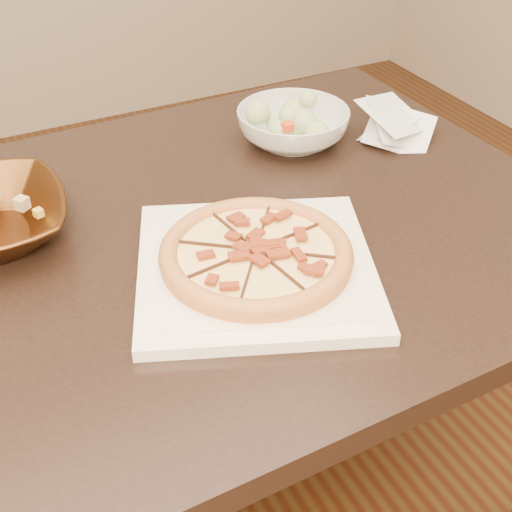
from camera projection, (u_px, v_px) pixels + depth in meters
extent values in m
cube|color=black|center=(149.00, 257.00, 1.05)|extent=(1.36, 0.90, 0.04)
cylinder|color=black|center=(341.00, 241.00, 1.74)|extent=(0.07, 0.07, 0.71)
cube|color=white|center=(256.00, 268.00, 0.98)|extent=(0.42, 0.42, 0.02)
cube|color=white|center=(256.00, 262.00, 0.98)|extent=(0.36, 0.36, 0.00)
cylinder|color=#E49D53|center=(256.00, 257.00, 0.97)|extent=(0.26, 0.26, 0.01)
torus|color=#E49D53|center=(256.00, 252.00, 0.97)|extent=(0.27, 0.27, 0.03)
cylinder|color=#FFDC82|center=(256.00, 253.00, 0.97)|extent=(0.21, 0.21, 0.01)
cube|color=black|center=(256.00, 250.00, 0.97)|extent=(0.04, 0.26, 0.01)
cube|color=black|center=(256.00, 250.00, 0.97)|extent=(0.21, 0.16, 0.01)
cube|color=black|center=(256.00, 250.00, 0.97)|extent=(0.26, 0.04, 0.01)
cube|color=black|center=(256.00, 250.00, 0.97)|extent=(0.16, 0.21, 0.01)
cube|color=#A22C13|center=(267.00, 244.00, 0.97)|extent=(0.03, 0.02, 0.00)
cube|color=#A22C13|center=(277.00, 235.00, 0.99)|extent=(0.03, 0.02, 0.00)
cube|color=#A22C13|center=(279.00, 224.00, 1.01)|extent=(0.03, 0.02, 0.00)
cube|color=#A22C13|center=(261.00, 238.00, 0.98)|extent=(0.03, 0.03, 0.00)
cube|color=#A22C13|center=(258.00, 227.00, 1.00)|extent=(0.02, 0.03, 0.00)
cube|color=#A22C13|center=(248.00, 218.00, 1.02)|extent=(0.02, 0.03, 0.00)
cube|color=#A22C13|center=(247.00, 235.00, 0.99)|extent=(0.02, 0.03, 0.00)
cube|color=#A22C13|center=(232.00, 229.00, 1.00)|extent=(0.02, 0.03, 0.00)
cube|color=#A22C13|center=(213.00, 226.00, 1.01)|extent=(0.02, 0.03, 0.00)
cube|color=#A22C13|center=(230.00, 240.00, 0.98)|extent=(0.02, 0.03, 0.00)
cube|color=#A22C13|center=(210.00, 240.00, 0.98)|extent=(0.03, 0.03, 0.00)
cube|color=#A22C13|center=(239.00, 248.00, 0.97)|extent=(0.03, 0.02, 0.00)
cube|color=#A22C13|center=(221.00, 252.00, 0.96)|extent=(0.03, 0.02, 0.00)
cube|color=#A22C13|center=(205.00, 260.00, 0.94)|extent=(0.03, 0.02, 0.00)
cube|color=#A22C13|center=(237.00, 256.00, 0.95)|extent=(0.03, 0.02, 0.00)
cube|color=#A22C13|center=(228.00, 266.00, 0.93)|extent=(0.03, 0.02, 0.00)
cube|color=#A22C13|center=(225.00, 280.00, 0.91)|extent=(0.03, 0.02, 0.00)
cube|color=#A22C13|center=(248.00, 264.00, 0.93)|extent=(0.03, 0.03, 0.00)
cube|color=#A22C13|center=(253.00, 277.00, 0.91)|extent=(0.02, 0.03, 0.00)
cube|color=#A22C13|center=(259.00, 257.00, 0.95)|extent=(0.02, 0.03, 0.00)
cube|color=#A22C13|center=(269.00, 267.00, 0.93)|extent=(0.02, 0.03, 0.00)
cube|color=#A22C13|center=(287.00, 274.00, 0.92)|extent=(0.02, 0.03, 0.00)
cube|color=#A22C13|center=(272.00, 257.00, 0.95)|extent=(0.02, 0.03, 0.00)
cube|color=#A22C13|center=(291.00, 260.00, 0.94)|extent=(0.02, 0.03, 0.00)
cube|color=#A22C13|center=(312.00, 258.00, 0.95)|extent=(0.03, 0.03, 0.00)
cube|color=#A22C13|center=(282.00, 249.00, 0.96)|extent=(0.03, 0.02, 0.00)
cube|color=#A22C13|center=(299.00, 244.00, 0.97)|extent=(0.03, 0.02, 0.00)
cube|color=#A22C13|center=(312.00, 235.00, 0.99)|extent=(0.03, 0.02, 0.00)
imported|color=silver|center=(293.00, 127.00, 1.29)|extent=(0.26, 0.26, 0.06)
sphere|color=#B1C381|center=(294.00, 101.00, 1.26)|extent=(0.04, 0.04, 0.04)
sphere|color=#B1C381|center=(300.00, 97.00, 1.27)|extent=(0.04, 0.04, 0.04)
sphere|color=#B1C381|center=(297.00, 92.00, 1.29)|extent=(0.04, 0.04, 0.04)
sphere|color=#B1C381|center=(292.00, 98.00, 1.27)|extent=(0.04, 0.04, 0.04)
sphere|color=#B1C381|center=(283.00, 96.00, 1.28)|extent=(0.04, 0.04, 0.04)
sphere|color=#B1C381|center=(293.00, 101.00, 1.26)|extent=(0.04, 0.04, 0.04)
sphere|color=#B1C381|center=(282.00, 101.00, 1.26)|extent=(0.04, 0.04, 0.04)
sphere|color=#B1C381|center=(274.00, 105.00, 1.25)|extent=(0.04, 0.04, 0.04)
sphere|color=#B1C381|center=(290.00, 103.00, 1.25)|extent=(0.04, 0.04, 0.04)
sphere|color=#B1C381|center=(291.00, 108.00, 1.24)|extent=(0.04, 0.04, 0.04)
sphere|color=#B1C381|center=(295.00, 102.00, 1.26)|extent=(0.04, 0.04, 0.04)
sphere|color=#B1C381|center=(303.00, 105.00, 1.25)|extent=(0.04, 0.04, 0.04)
sphere|color=#B1C381|center=(317.00, 105.00, 1.25)|extent=(0.04, 0.04, 0.04)
sphere|color=#B1C381|center=(303.00, 101.00, 1.26)|extent=(0.04, 0.04, 0.04)
cube|color=red|center=(300.00, 99.00, 1.29)|extent=(0.02, 0.02, 0.01)
cube|color=red|center=(277.00, 103.00, 1.28)|extent=(0.02, 0.02, 0.01)
cube|color=red|center=(287.00, 112.00, 1.24)|extent=(0.02, 0.02, 0.01)
cube|color=red|center=(310.00, 108.00, 1.26)|extent=(0.02, 0.02, 0.01)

